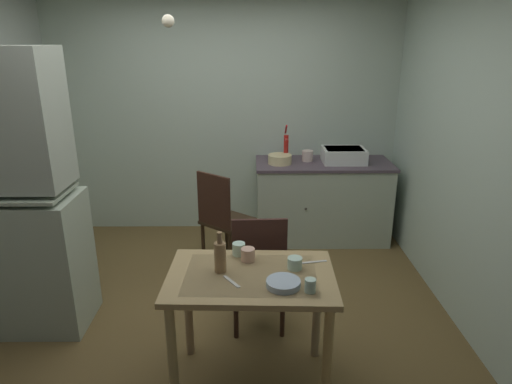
{
  "coord_description": "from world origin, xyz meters",
  "views": [
    {
      "loc": [
        0.3,
        -3.12,
        2.09
      ],
      "look_at": [
        0.33,
        0.07,
        1.0
      ],
      "focal_mm": 31.36,
      "sensor_mm": 36.0,
      "label": 1
    }
  ],
  "objects_px": {
    "chair_by_counter": "(223,218)",
    "hand_pump": "(286,146)",
    "chair_far_side": "(259,270)",
    "hutch_cabinet": "(14,206)",
    "sink_basin": "(344,155)",
    "dining_table": "(251,293)",
    "serving_bowl_wide": "(283,283)",
    "teacup_cream": "(310,285)",
    "mixing_bowl_counter": "(280,159)",
    "glass_bottle": "(220,256)"
  },
  "relations": [
    {
      "from": "chair_by_counter",
      "to": "glass_bottle",
      "type": "distance_m",
      "value": 1.52
    },
    {
      "from": "hand_pump",
      "to": "teacup_cream",
      "type": "height_order",
      "value": "hand_pump"
    },
    {
      "from": "mixing_bowl_counter",
      "to": "chair_by_counter",
      "type": "bearing_deg",
      "value": -131.38
    },
    {
      "from": "chair_by_counter",
      "to": "sink_basin",
      "type": "bearing_deg",
      "value": 29.14
    },
    {
      "from": "sink_basin",
      "to": "chair_by_counter",
      "type": "relative_size",
      "value": 0.46
    },
    {
      "from": "mixing_bowl_counter",
      "to": "glass_bottle",
      "type": "bearing_deg",
      "value": -102.69
    },
    {
      "from": "mixing_bowl_counter",
      "to": "glass_bottle",
      "type": "relative_size",
      "value": 0.96
    },
    {
      "from": "chair_by_counter",
      "to": "mixing_bowl_counter",
      "type": "bearing_deg",
      "value": 48.62
    },
    {
      "from": "sink_basin",
      "to": "serving_bowl_wide",
      "type": "distance_m",
      "value": 2.47
    },
    {
      "from": "sink_basin",
      "to": "chair_by_counter",
      "type": "height_order",
      "value": "sink_basin"
    },
    {
      "from": "mixing_bowl_counter",
      "to": "dining_table",
      "type": "bearing_deg",
      "value": -97.77
    },
    {
      "from": "glass_bottle",
      "to": "hutch_cabinet",
      "type": "bearing_deg",
      "value": 157.86
    },
    {
      "from": "hutch_cabinet",
      "to": "sink_basin",
      "type": "height_order",
      "value": "hutch_cabinet"
    },
    {
      "from": "hand_pump",
      "to": "serving_bowl_wide",
      "type": "distance_m",
      "value": 2.41
    },
    {
      "from": "mixing_bowl_counter",
      "to": "chair_by_counter",
      "type": "distance_m",
      "value": 0.94
    },
    {
      "from": "hutch_cabinet",
      "to": "glass_bottle",
      "type": "distance_m",
      "value": 1.64
    },
    {
      "from": "chair_by_counter",
      "to": "hand_pump",
      "type": "bearing_deg",
      "value": 49.25
    },
    {
      "from": "dining_table",
      "to": "chair_far_side",
      "type": "xyz_separation_m",
      "value": [
        0.05,
        0.55,
        -0.15
      ]
    },
    {
      "from": "hutch_cabinet",
      "to": "serving_bowl_wide",
      "type": "distance_m",
      "value": 2.05
    },
    {
      "from": "mixing_bowl_counter",
      "to": "dining_table",
      "type": "relative_size",
      "value": 0.24
    },
    {
      "from": "chair_far_side",
      "to": "teacup_cream",
      "type": "distance_m",
      "value": 0.85
    },
    {
      "from": "chair_far_side",
      "to": "chair_by_counter",
      "type": "xyz_separation_m",
      "value": [
        -0.32,
        0.96,
        0.01
      ]
    },
    {
      "from": "chair_far_side",
      "to": "hand_pump",
      "type": "bearing_deg",
      "value": 79.65
    },
    {
      "from": "chair_far_side",
      "to": "teacup_cream",
      "type": "relative_size",
      "value": 12.15
    },
    {
      "from": "mixing_bowl_counter",
      "to": "dining_table",
      "type": "height_order",
      "value": "mixing_bowl_counter"
    },
    {
      "from": "mixing_bowl_counter",
      "to": "teacup_cream",
      "type": "height_order",
      "value": "mixing_bowl_counter"
    },
    {
      "from": "sink_basin",
      "to": "glass_bottle",
      "type": "distance_m",
      "value": 2.45
    },
    {
      "from": "hutch_cabinet",
      "to": "serving_bowl_wide",
      "type": "height_order",
      "value": "hutch_cabinet"
    },
    {
      "from": "sink_basin",
      "to": "chair_by_counter",
      "type": "distance_m",
      "value": 1.48
    },
    {
      "from": "hutch_cabinet",
      "to": "sink_basin",
      "type": "relative_size",
      "value": 4.67
    },
    {
      "from": "sink_basin",
      "to": "mixing_bowl_counter",
      "type": "xyz_separation_m",
      "value": [
        -0.67,
        -0.05,
        -0.03
      ]
    },
    {
      "from": "hand_pump",
      "to": "teacup_cream",
      "type": "relative_size",
      "value": 5.0
    },
    {
      "from": "hand_pump",
      "to": "chair_far_side",
      "type": "xyz_separation_m",
      "value": [
        -0.31,
        -1.7,
        -0.53
      ]
    },
    {
      "from": "sink_basin",
      "to": "dining_table",
      "type": "relative_size",
      "value": 0.43
    },
    {
      "from": "serving_bowl_wide",
      "to": "glass_bottle",
      "type": "bearing_deg",
      "value": 154.41
    },
    {
      "from": "dining_table",
      "to": "serving_bowl_wide",
      "type": "relative_size",
      "value": 5.18
    },
    {
      "from": "teacup_cream",
      "to": "dining_table",
      "type": "bearing_deg",
      "value": 149.49
    },
    {
      "from": "hutch_cabinet",
      "to": "teacup_cream",
      "type": "distance_m",
      "value": 2.2
    },
    {
      "from": "hutch_cabinet",
      "to": "chair_by_counter",
      "type": "distance_m",
      "value": 1.73
    },
    {
      "from": "sink_basin",
      "to": "mixing_bowl_counter",
      "type": "height_order",
      "value": "sink_basin"
    },
    {
      "from": "chair_far_side",
      "to": "glass_bottle",
      "type": "xyz_separation_m",
      "value": [
        -0.24,
        -0.51,
        0.37
      ]
    },
    {
      "from": "chair_by_counter",
      "to": "dining_table",
      "type": "bearing_deg",
      "value": -79.96
    },
    {
      "from": "chair_far_side",
      "to": "serving_bowl_wide",
      "type": "relative_size",
      "value": 4.85
    },
    {
      "from": "serving_bowl_wide",
      "to": "glass_bottle",
      "type": "xyz_separation_m",
      "value": [
        -0.37,
        0.18,
        0.08
      ]
    },
    {
      "from": "hand_pump",
      "to": "chair_by_counter",
      "type": "bearing_deg",
      "value": -130.75
    },
    {
      "from": "serving_bowl_wide",
      "to": "sink_basin",
      "type": "bearing_deg",
      "value": 71.48
    },
    {
      "from": "teacup_cream",
      "to": "chair_by_counter",
      "type": "bearing_deg",
      "value": 109.19
    },
    {
      "from": "hand_pump",
      "to": "chair_far_side",
      "type": "bearing_deg",
      "value": -100.35
    },
    {
      "from": "hand_pump",
      "to": "mixing_bowl_counter",
      "type": "bearing_deg",
      "value": -126.23
    },
    {
      "from": "sink_basin",
      "to": "dining_table",
      "type": "xyz_separation_m",
      "value": [
        -0.97,
        -2.21,
        -0.29
      ]
    }
  ]
}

